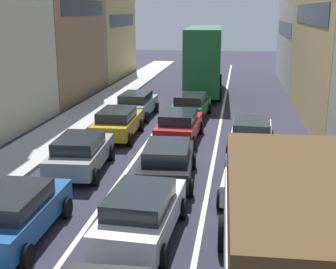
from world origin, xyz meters
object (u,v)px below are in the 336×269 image
(sedan_left_lane_fifth, at_px, (136,104))
(wagon_right_lane_far, at_px, (251,134))
(hatchback_centre_lane_third, at_px, (167,161))
(sedan_right_lane_behind_truck, at_px, (251,173))
(removalist_box_truck, at_px, (287,238))
(wagon_left_lane_second, at_px, (15,213))
(sedan_left_lane_third, at_px, (80,153))
(coupe_centre_lane_fourth, at_px, (179,125))
(bus_mid_queue_primary, at_px, (204,57))
(sedan_centre_lane_second, at_px, (142,212))
(sedan_centre_lane_fifth, at_px, (191,105))
(sedan_left_lane_fourth, at_px, (118,122))

(sedan_left_lane_fifth, bearing_deg, wagon_right_lane_far, -130.23)
(hatchback_centre_lane_third, height_order, sedan_right_lane_behind_truck, same)
(wagon_right_lane_far, bearing_deg, removalist_box_truck, -175.54)
(wagon_left_lane_second, relative_size, sedan_left_lane_third, 0.98)
(coupe_centre_lane_fourth, bearing_deg, bus_mid_queue_primary, 1.25)
(wagon_left_lane_second, height_order, sedan_right_lane_behind_truck, same)
(sedan_centre_lane_second, distance_m, bus_mid_queue_primary, 23.96)
(hatchback_centre_lane_third, bearing_deg, sedan_left_lane_third, 77.62)
(sedan_right_lane_behind_truck, relative_size, bus_mid_queue_primary, 0.41)
(sedan_centre_lane_fifth, bearing_deg, coupe_centre_lane_fourth, -176.89)
(sedan_centre_lane_second, xyz_separation_m, sedan_left_lane_fifth, (-3.53, 15.03, 0.00))
(removalist_box_truck, relative_size, sedan_centre_lane_fifth, 1.76)
(coupe_centre_lane_fourth, bearing_deg, wagon_left_lane_second, 165.13)
(sedan_left_lane_fourth, distance_m, sedan_left_lane_fifth, 4.77)
(wagon_left_lane_second, xyz_separation_m, hatchback_centre_lane_third, (3.52, 5.11, 0.00))
(wagon_left_lane_second, relative_size, sedan_left_lane_fifth, 1.00)
(removalist_box_truck, relative_size, bus_mid_queue_primary, 0.73)
(hatchback_centre_lane_third, distance_m, sedan_left_lane_third, 3.64)
(removalist_box_truck, relative_size, sedan_centre_lane_second, 1.78)
(sedan_centre_lane_second, xyz_separation_m, wagon_left_lane_second, (-3.50, -0.58, 0.00))
(wagon_left_lane_second, xyz_separation_m, sedan_left_lane_third, (-0.08, 5.67, 0.00))
(removalist_box_truck, relative_size, sedan_left_lane_fifth, 1.79)
(sedan_centre_lane_fifth, bearing_deg, sedan_left_lane_fifth, 95.32)
(sedan_right_lane_behind_truck, bearing_deg, bus_mid_queue_primary, 11.95)
(sedan_centre_lane_second, relative_size, wagon_right_lane_far, 1.00)
(coupe_centre_lane_fourth, relative_size, sedan_left_lane_fifth, 1.00)
(hatchback_centre_lane_third, xyz_separation_m, sedan_left_lane_third, (-3.60, 0.56, 0.00))
(sedan_right_lane_behind_truck, relative_size, wagon_right_lane_far, 1.00)
(sedan_centre_lane_second, height_order, wagon_left_lane_second, same)
(wagon_right_lane_far, distance_m, bus_mid_queue_primary, 15.35)
(bus_mid_queue_primary, bearing_deg, sedan_left_lane_fourth, 164.08)
(sedan_right_lane_behind_truck, bearing_deg, wagon_right_lane_far, 1.48)
(hatchback_centre_lane_third, bearing_deg, sedan_right_lane_behind_truck, -107.96)
(sedan_centre_lane_second, relative_size, hatchback_centre_lane_third, 0.99)
(wagon_left_lane_second, xyz_separation_m, sedan_right_lane_behind_truck, (6.61, 4.32, 0.00))
(sedan_left_lane_fourth, bearing_deg, sedan_centre_lane_fifth, -35.10)
(sedan_centre_lane_fifth, distance_m, bus_mid_queue_primary, 8.99)
(removalist_box_truck, distance_m, sedan_left_lane_third, 11.03)
(wagon_left_lane_second, distance_m, sedan_centre_lane_fifth, 16.04)
(wagon_right_lane_far, height_order, bus_mid_queue_primary, bus_mid_queue_primary)
(removalist_box_truck, distance_m, sedan_centre_lane_fifth, 18.74)
(bus_mid_queue_primary, bearing_deg, sedan_left_lane_fifth, 156.71)
(sedan_centre_lane_fifth, relative_size, sedan_right_lane_behind_truck, 1.01)
(coupe_centre_lane_fourth, xyz_separation_m, bus_mid_queue_primary, (0.13, 13.68, 2.03))
(sedan_left_lane_fifth, bearing_deg, sedan_centre_lane_second, -165.41)
(removalist_box_truck, bearing_deg, coupe_centre_lane_fourth, 14.22)
(sedan_left_lane_fifth, height_order, bus_mid_queue_primary, bus_mid_queue_primary)
(sedan_centre_lane_second, distance_m, sedan_left_lane_fifth, 15.44)
(removalist_box_truck, distance_m, sedan_centre_lane_second, 4.96)
(sedan_centre_lane_second, bearing_deg, coupe_centre_lane_fourth, 4.16)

